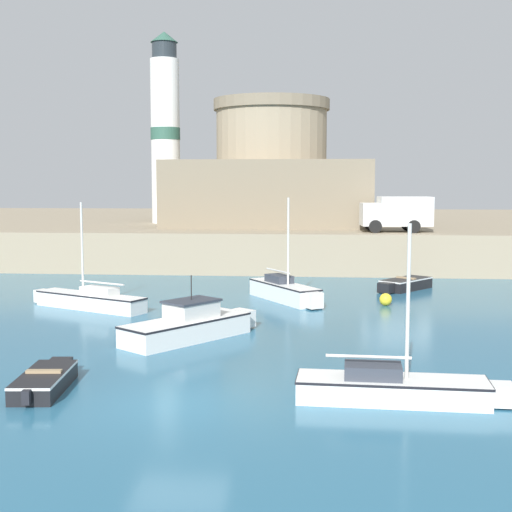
# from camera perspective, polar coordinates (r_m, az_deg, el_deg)

# --- Properties ---
(ground_plane) EXTENTS (200.00, 200.00, 0.00)m
(ground_plane) POSITION_cam_1_polar(r_m,az_deg,el_deg) (18.79, -6.22, -11.68)
(ground_plane) COLOR #28607F
(quay_seawall) EXTENTS (120.00, 40.00, 2.56)m
(quay_seawall) POSITION_cam_1_polar(r_m,az_deg,el_deg) (62.71, 1.76, 1.93)
(quay_seawall) COLOR gray
(quay_seawall) RESTS_ON ground
(motorboat_white_1) EXTENTS (4.51, 5.35, 2.33)m
(motorboat_white_1) POSITION_cam_1_polar(r_m,az_deg,el_deg) (26.00, -5.29, -5.50)
(motorboat_white_1) COLOR white
(motorboat_white_1) RESTS_ON ground
(sailboat_white_3) EXTENTS (5.94, 3.53, 4.77)m
(sailboat_white_3) POSITION_cam_1_polar(r_m,az_deg,el_deg) (32.83, -13.18, -3.39)
(sailboat_white_3) COLOR white
(sailboat_white_3) RESTS_ON ground
(dinghy_black_4) EXTENTS (3.16, 3.56, 0.66)m
(dinghy_black_4) POSITION_cam_1_polar(r_m,az_deg,el_deg) (38.42, 11.80, -2.19)
(dinghy_black_4) COLOR black
(dinghy_black_4) RESTS_ON ground
(sailboat_white_5) EXTENTS (5.56, 1.59, 4.64)m
(sailboat_white_5) POSITION_cam_1_polar(r_m,az_deg,el_deg) (19.07, 11.04, -10.23)
(sailboat_white_5) COLOR white
(sailboat_white_5) RESTS_ON ground
(dinghy_black_6) EXTENTS (1.42, 3.65, 0.58)m
(dinghy_black_6) POSITION_cam_1_polar(r_m,az_deg,el_deg) (20.63, -16.50, -9.47)
(dinghy_black_6) COLOR black
(dinghy_black_6) RESTS_ON ground
(sailboat_white_7) EXTENTS (3.73, 5.06, 4.94)m
(sailboat_white_7) POSITION_cam_1_polar(r_m,az_deg,el_deg) (34.14, 2.33, -2.77)
(sailboat_white_7) COLOR white
(sailboat_white_7) RESTS_ON ground
(mooring_buoy) EXTENTS (0.57, 0.57, 0.57)m
(mooring_buoy) POSITION_cam_1_polar(r_m,az_deg,el_deg) (33.38, 10.33, -3.44)
(mooring_buoy) COLOR yellow
(mooring_buoy) RESTS_ON ground
(fortress) EXTENTS (14.27, 14.27, 9.19)m
(fortress) POSITION_cam_1_polar(r_m,az_deg,el_deg) (53.71, 1.24, 6.07)
(fortress) COLOR #796C57
(fortress) RESTS_ON quay_seawall
(lighthouse) EXTENTS (2.21, 2.21, 14.23)m
(lighthouse) POSITION_cam_1_polar(r_m,az_deg,el_deg) (54.81, -7.27, 9.89)
(lighthouse) COLOR silver
(lighthouse) RESTS_ON quay_seawall
(truck_on_quay) EXTENTS (4.43, 2.40, 2.20)m
(truck_on_quay) POSITION_cam_1_polar(r_m,az_deg,el_deg) (45.33, 11.17, 3.44)
(truck_on_quay) COLOR silver
(truck_on_quay) RESTS_ON quay_seawall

